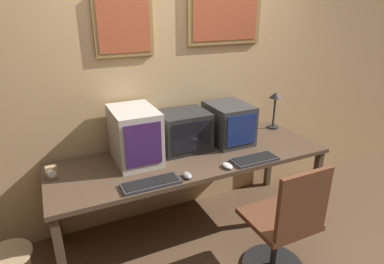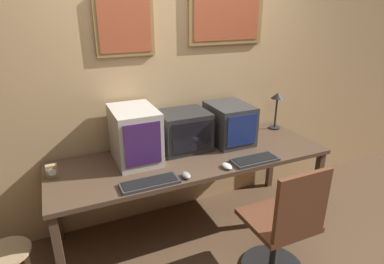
{
  "view_description": "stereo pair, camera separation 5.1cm",
  "coord_description": "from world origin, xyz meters",
  "px_view_note": "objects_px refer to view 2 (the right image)",
  "views": [
    {
      "loc": [
        -1.05,
        -1.46,
        1.93
      ],
      "look_at": [
        0.0,
        0.76,
        0.97
      ],
      "focal_mm": 30.0,
      "sensor_mm": 36.0,
      "label": 1
    },
    {
      "loc": [
        -1.01,
        -1.48,
        1.93
      ],
      "look_at": [
        0.0,
        0.76,
        0.97
      ],
      "focal_mm": 30.0,
      "sensor_mm": 36.0,
      "label": 2
    }
  ],
  "objects_px": {
    "monitor_right": "(229,123)",
    "mouse_near_keyboard": "(186,175)",
    "desk_clock": "(52,171)",
    "office_chair": "(283,231)",
    "monitor_center": "(183,131)",
    "keyboard_side": "(255,160)",
    "keyboard_main": "(150,183)",
    "desk_lamp": "(277,102)",
    "mouse_far_corner": "(227,166)",
    "monitor_left": "(135,135)"
  },
  "relations": [
    {
      "from": "monitor_center",
      "to": "office_chair",
      "type": "distance_m",
      "value": 1.14
    },
    {
      "from": "mouse_far_corner",
      "to": "desk_lamp",
      "type": "distance_m",
      "value": 1.09
    },
    {
      "from": "desk_clock",
      "to": "monitor_center",
      "type": "bearing_deg",
      "value": 4.11
    },
    {
      "from": "mouse_near_keyboard",
      "to": "mouse_far_corner",
      "type": "xyz_separation_m",
      "value": [
        0.35,
        0.01,
        -0.0
      ]
    },
    {
      "from": "keyboard_main",
      "to": "office_chair",
      "type": "height_order",
      "value": "office_chair"
    },
    {
      "from": "monitor_left",
      "to": "desk_lamp",
      "type": "relative_size",
      "value": 1.27
    },
    {
      "from": "keyboard_side",
      "to": "office_chair",
      "type": "height_order",
      "value": "office_chair"
    },
    {
      "from": "monitor_center",
      "to": "desk_clock",
      "type": "distance_m",
      "value": 1.1
    },
    {
      "from": "monitor_right",
      "to": "office_chair",
      "type": "bearing_deg",
      "value": -94.29
    },
    {
      "from": "mouse_near_keyboard",
      "to": "keyboard_side",
      "type": "bearing_deg",
      "value": 1.68
    },
    {
      "from": "desk_lamp",
      "to": "keyboard_side",
      "type": "bearing_deg",
      "value": -138.43
    },
    {
      "from": "keyboard_main",
      "to": "desk_clock",
      "type": "height_order",
      "value": "desk_clock"
    },
    {
      "from": "monitor_right",
      "to": "office_chair",
      "type": "height_order",
      "value": "monitor_right"
    },
    {
      "from": "mouse_far_corner",
      "to": "monitor_center",
      "type": "bearing_deg",
      "value": 108.85
    },
    {
      "from": "keyboard_main",
      "to": "monitor_left",
      "type": "bearing_deg",
      "value": 87.61
    },
    {
      "from": "desk_clock",
      "to": "desk_lamp",
      "type": "relative_size",
      "value": 0.26
    },
    {
      "from": "keyboard_side",
      "to": "office_chair",
      "type": "relative_size",
      "value": 0.41
    },
    {
      "from": "monitor_right",
      "to": "mouse_near_keyboard",
      "type": "bearing_deg",
      "value": -143.85
    },
    {
      "from": "keyboard_main",
      "to": "office_chair",
      "type": "bearing_deg",
      "value": -29.59
    },
    {
      "from": "desk_clock",
      "to": "office_chair",
      "type": "bearing_deg",
      "value": -30.78
    },
    {
      "from": "desk_clock",
      "to": "desk_lamp",
      "type": "height_order",
      "value": "desk_lamp"
    },
    {
      "from": "monitor_left",
      "to": "mouse_near_keyboard",
      "type": "relative_size",
      "value": 4.74
    },
    {
      "from": "keyboard_side",
      "to": "desk_lamp",
      "type": "distance_m",
      "value": 0.88
    },
    {
      "from": "mouse_near_keyboard",
      "to": "desk_lamp",
      "type": "distance_m",
      "value": 1.4
    },
    {
      "from": "desk_lamp",
      "to": "monitor_center",
      "type": "bearing_deg",
      "value": -175.66
    },
    {
      "from": "keyboard_main",
      "to": "monitor_right",
      "type": "bearing_deg",
      "value": 26.24
    },
    {
      "from": "mouse_near_keyboard",
      "to": "desk_clock",
      "type": "xyz_separation_m",
      "value": [
        -0.9,
        0.41,
        0.03
      ]
    },
    {
      "from": "mouse_far_corner",
      "to": "desk_clock",
      "type": "bearing_deg",
      "value": 162.05
    },
    {
      "from": "mouse_far_corner",
      "to": "desk_clock",
      "type": "distance_m",
      "value": 1.32
    },
    {
      "from": "monitor_left",
      "to": "keyboard_main",
      "type": "bearing_deg",
      "value": -92.39
    },
    {
      "from": "keyboard_main",
      "to": "mouse_near_keyboard",
      "type": "height_order",
      "value": "mouse_near_keyboard"
    },
    {
      "from": "monitor_center",
      "to": "monitor_right",
      "type": "height_order",
      "value": "monitor_right"
    },
    {
      "from": "mouse_near_keyboard",
      "to": "desk_lamp",
      "type": "height_order",
      "value": "desk_lamp"
    },
    {
      "from": "mouse_far_corner",
      "to": "office_chair",
      "type": "relative_size",
      "value": 0.12
    },
    {
      "from": "monitor_left",
      "to": "monitor_right",
      "type": "distance_m",
      "value": 0.89
    },
    {
      "from": "office_chair",
      "to": "keyboard_side",
      "type": "bearing_deg",
      "value": 83.06
    },
    {
      "from": "desk_clock",
      "to": "desk_lamp",
      "type": "xyz_separation_m",
      "value": [
        2.15,
        0.16,
        0.23
      ]
    },
    {
      "from": "monitor_center",
      "to": "keyboard_side",
      "type": "bearing_deg",
      "value": -47.44
    },
    {
      "from": "monitor_left",
      "to": "office_chair",
      "type": "height_order",
      "value": "monitor_left"
    },
    {
      "from": "monitor_left",
      "to": "monitor_center",
      "type": "distance_m",
      "value": 0.45
    },
    {
      "from": "monitor_right",
      "to": "mouse_far_corner",
      "type": "relative_size",
      "value": 3.96
    },
    {
      "from": "monitor_left",
      "to": "monitor_center",
      "type": "relative_size",
      "value": 1.15
    },
    {
      "from": "monitor_left",
      "to": "keyboard_side",
      "type": "distance_m",
      "value": 1.0
    },
    {
      "from": "keyboard_side",
      "to": "mouse_near_keyboard",
      "type": "height_order",
      "value": "mouse_near_keyboard"
    },
    {
      "from": "monitor_right",
      "to": "desk_lamp",
      "type": "xyz_separation_m",
      "value": [
        0.61,
        0.11,
        0.1
      ]
    },
    {
      "from": "mouse_far_corner",
      "to": "desk_clock",
      "type": "height_order",
      "value": "desk_clock"
    },
    {
      "from": "keyboard_side",
      "to": "keyboard_main",
      "type": "bearing_deg",
      "value": -179.87
    },
    {
      "from": "keyboard_side",
      "to": "office_chair",
      "type": "xyz_separation_m",
      "value": [
        -0.06,
        -0.48,
        -0.35
      ]
    },
    {
      "from": "monitor_right",
      "to": "mouse_near_keyboard",
      "type": "xyz_separation_m",
      "value": [
        -0.63,
        -0.46,
        -0.16
      ]
    },
    {
      "from": "mouse_near_keyboard",
      "to": "office_chair",
      "type": "height_order",
      "value": "office_chair"
    }
  ]
}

